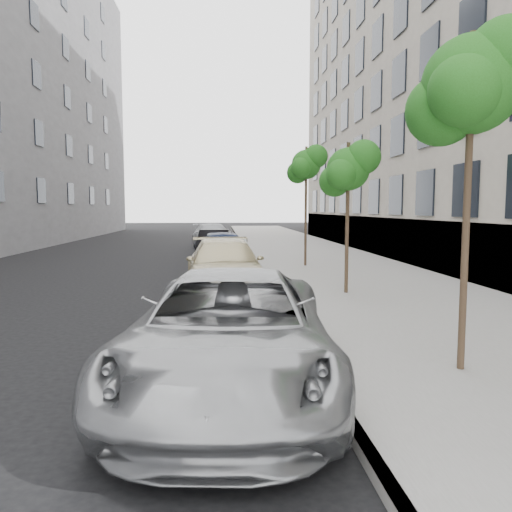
{
  "coord_description": "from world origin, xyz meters",
  "views": [
    {
      "loc": [
        -0.23,
        -5.23,
        2.43
      ],
      "look_at": [
        0.47,
        4.43,
        1.5
      ],
      "focal_mm": 35.0,
      "sensor_mm": 36.0,
      "label": 1
    }
  ],
  "objects": [
    {
      "name": "ground",
      "position": [
        0.0,
        0.0,
        0.0
      ],
      "size": [
        160.0,
        160.0,
        0.0
      ],
      "primitive_type": "plane",
      "color": "black",
      "rests_on": "ground"
    },
    {
      "name": "tree_near",
      "position": [
        3.23,
        1.5,
        4.1
      ],
      "size": [
        1.68,
        1.48,
        4.8
      ],
      "color": "#38281C",
      "rests_on": "sidewalk"
    },
    {
      "name": "sidewalk",
      "position": [
        4.3,
        24.0,
        0.07
      ],
      "size": [
        6.4,
        72.0,
        0.14
      ],
      "primitive_type": "cube",
      "color": "gray",
      "rests_on": "ground"
    },
    {
      "name": "suv",
      "position": [
        -0.1,
        8.96,
        0.77
      ],
      "size": [
        2.38,
        5.37,
        1.53
      ],
      "primitive_type": "imported",
      "rotation": [
        0.0,
        0.0,
        0.05
      ],
      "color": "#C4B78B",
      "rests_on": "ground"
    },
    {
      "name": "tree_mid",
      "position": [
        3.23,
        8.0,
        3.46
      ],
      "size": [
        1.54,
        1.34,
        4.08
      ],
      "color": "#38281C",
      "rests_on": "sidewalk"
    },
    {
      "name": "sedan_black",
      "position": [
        -0.51,
        19.48,
        0.68
      ],
      "size": [
        1.7,
        4.23,
        1.37
      ],
      "primitive_type": "imported",
      "rotation": [
        0.0,
        0.0,
        -0.06
      ],
      "color": "black",
      "rests_on": "ground"
    },
    {
      "name": "minivan",
      "position": [
        -0.1,
        1.28,
        0.79
      ],
      "size": [
        3.15,
        5.9,
        1.58
      ],
      "primitive_type": "imported",
      "rotation": [
        0.0,
        0.0,
        -0.09
      ],
      "color": "#9FA1A4",
      "rests_on": "ground"
    },
    {
      "name": "sedan_blue",
      "position": [
        -0.1,
        14.5,
        0.78
      ],
      "size": [
        2.12,
        4.7,
        1.57
      ],
      "primitive_type": "imported",
      "rotation": [
        0.0,
        0.0,
        0.06
      ],
      "color": "#0F1934",
      "rests_on": "ground"
    },
    {
      "name": "tree_far",
      "position": [
        3.23,
        14.5,
        4.14
      ],
      "size": [
        1.55,
        1.35,
        4.77
      ],
      "color": "#38281C",
      "rests_on": "sidewalk"
    },
    {
      "name": "sedan_rear",
      "position": [
        -0.67,
        24.73,
        0.75
      ],
      "size": [
        2.85,
        5.42,
        1.5
      ],
      "primitive_type": "imported",
      "rotation": [
        0.0,
        0.0,
        0.15
      ],
      "color": "#9EA1A6",
      "rests_on": "ground"
    },
    {
      "name": "curb",
      "position": [
        1.18,
        24.0,
        0.07
      ],
      "size": [
        0.15,
        72.0,
        0.14
      ],
      "primitive_type": "cube",
      "color": "#9E9B93",
      "rests_on": "ground"
    }
  ]
}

